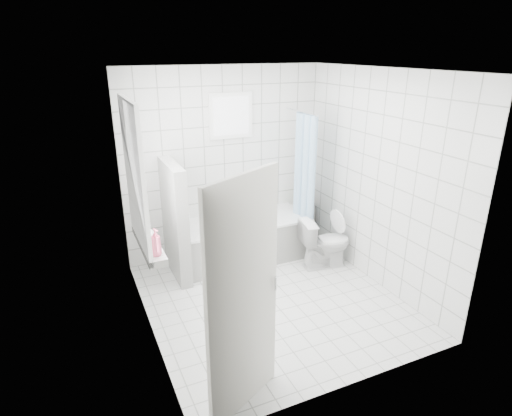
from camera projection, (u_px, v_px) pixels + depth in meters
name	position (u px, v px, depth m)	size (l,w,h in m)	color
ground	(272.00, 300.00, 5.06)	(3.00, 3.00, 0.00)	white
ceiling	(275.00, 69.00, 4.14)	(3.00, 3.00, 0.00)	white
wall_back	(224.00, 164.00, 5.88)	(2.80, 0.02, 2.60)	white
wall_front	(359.00, 254.00, 3.32)	(2.80, 0.02, 2.60)	white
wall_left	(141.00, 216.00, 4.06)	(0.02, 3.00, 2.60)	white
wall_right	(377.00, 180.00, 5.14)	(0.02, 3.00, 2.60)	white
window_left	(137.00, 177.00, 4.22)	(0.01, 0.90, 1.40)	white
window_back	(231.00, 116.00, 5.65)	(0.50, 0.01, 0.50)	white
window_sill	(149.00, 244.00, 4.50)	(0.18, 1.02, 0.08)	white
door	(243.00, 300.00, 3.25)	(0.04, 0.80, 2.00)	silver
bathtub	(244.00, 239.00, 5.96)	(1.78, 0.77, 0.58)	white
partition_wall	(175.00, 221.00, 5.38)	(0.15, 0.85, 1.50)	white
tiled_ledge	(299.00, 222.00, 6.58)	(0.40, 0.24, 0.55)	white
toilet	(325.00, 243.00, 5.73)	(0.38, 0.67, 0.69)	white
curtain_rod	(301.00, 112.00, 5.65)	(0.02, 0.02, 0.80)	silver
shower_curtain	(303.00, 180.00, 5.86)	(0.14, 0.48, 1.78)	#4590CC
tub_faucet	(241.00, 193.00, 6.08)	(0.18, 0.06, 0.06)	silver
sill_bottles	(149.00, 231.00, 4.42)	(0.15, 0.76, 0.28)	silver
ledge_bottles	(303.00, 198.00, 6.41)	(0.21, 0.18, 0.26)	#1E9C1A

